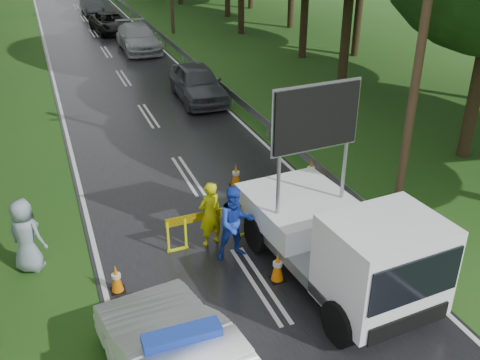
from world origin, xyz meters
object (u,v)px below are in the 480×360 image
officer (210,214)px  civilian (236,223)px  queue_car_first (197,83)px  queue_car_second (138,38)px  work_truck (343,241)px  barrier (211,219)px  queue_car_fourth (92,5)px  queue_car_third (111,23)px

officer → civilian: bearing=102.0°
queue_car_first → queue_car_second: bearing=95.3°
work_truck → officer: bearing=125.8°
barrier → queue_car_fourth: size_ratio=0.54×
officer → civilian: 0.85m
work_truck → queue_car_fourth: bearing=86.7°
queue_car_third → civilian: bearing=-98.1°
barrier → queue_car_third: size_ratio=0.49×
queue_car_third → barrier: bearing=-99.0°
work_truck → queue_car_fourth: work_truck is taller
civilian → work_truck: bearing=-43.8°
work_truck → queue_car_fourth: 38.78m
barrier → civilian: bearing=-64.8°
officer → queue_car_first: (3.07, 11.32, -0.08)m
officer → work_truck: bearing=113.8°
officer → queue_car_second: 21.92m
civilian → queue_car_third: (1.32, 28.53, -0.29)m
work_truck → civilian: bearing=129.6°
officer → queue_car_fourth: officer is taller
civilian → queue_car_third: size_ratio=0.40×
civilian → queue_car_fourth: civilian is taller
queue_car_first → queue_car_second: size_ratio=0.89×
queue_car_fourth → civilian: bearing=-91.9°
officer → queue_car_first: officer is taller
queue_car_first → queue_car_second: (-0.61, 10.46, -0.03)m
officer → queue_car_fourth: size_ratio=0.41×
queue_car_second → queue_car_third: queue_car_second is taller
queue_car_first → queue_car_third: (-1.34, 16.46, -0.14)m
barrier → queue_car_third: 27.82m
civilian → queue_car_fourth: size_ratio=0.44×
barrier → queue_car_first: queue_car_first is taller
queue_car_first → civilian: bearing=-100.5°
work_truck → queue_car_second: (0.23, 24.42, -0.41)m
queue_car_fourth → queue_car_second: bearing=-86.2°
civilian → queue_car_third: bearing=89.4°
barrier → queue_car_fourth: queue_car_fourth is taller
civilian → queue_car_third: 28.56m
barrier → officer: officer is taller
barrier → queue_car_first: bearing=72.9°
officer → queue_car_third: size_ratio=0.37×
officer → barrier: bearing=-155.0°
barrier → officer: 0.15m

